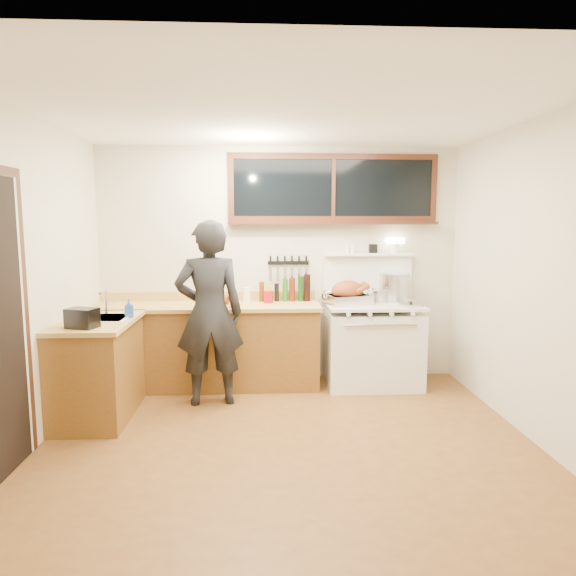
{
  "coord_description": "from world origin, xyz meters",
  "views": [
    {
      "loc": [
        -0.21,
        -4.01,
        1.79
      ],
      "look_at": [
        0.05,
        0.85,
        1.15
      ],
      "focal_mm": 32.0,
      "sensor_mm": 36.0,
      "label": 1
    }
  ],
  "objects": [
    {
      "name": "roast_turkey",
      "position": [
        0.73,
        1.42,
        1.0
      ],
      "size": [
        0.54,
        0.46,
        0.25
      ],
      "color": "silver",
      "rests_on": "vintage_stove"
    },
    {
      "name": "counter_left",
      "position": [
        -1.7,
        0.62,
        0.45
      ],
      "size": [
        0.64,
        1.09,
        0.9
      ],
      "color": "brown",
      "rests_on": "ground"
    },
    {
      "name": "stockpot",
      "position": [
        1.28,
        1.58,
        1.06
      ],
      "size": [
        0.44,
        0.44,
        0.31
      ],
      "color": "silver",
      "rests_on": "vintage_stove"
    },
    {
      "name": "bottle_cluster",
      "position": [
        0.11,
        1.63,
        1.03
      ],
      "size": [
        0.57,
        0.07,
        0.3
      ],
      "color": "black",
      "rests_on": "counter_back"
    },
    {
      "name": "toaster",
      "position": [
        -1.7,
        0.28,
        0.98
      ],
      "size": [
        0.28,
        0.23,
        0.17
      ],
      "color": "black",
      "rests_on": "counter_left"
    },
    {
      "name": "vintage_stove",
      "position": [
        1.0,
        1.41,
        0.47
      ],
      "size": [
        1.02,
        0.74,
        1.6
      ],
      "color": "white",
      "rests_on": "ground"
    },
    {
      "name": "ground_plane",
      "position": [
        0.0,
        0.0,
        -0.01
      ],
      "size": [
        4.0,
        3.5,
        0.02
      ],
      "primitive_type": "cube",
      "color": "brown"
    },
    {
      "name": "coffee_tin",
      "position": [
        -0.13,
        1.53,
        0.97
      ],
      "size": [
        0.1,
        0.09,
        0.13
      ],
      "color": "maroon",
      "rests_on": "counter_back"
    },
    {
      "name": "man",
      "position": [
        -0.71,
        0.92,
        0.9
      ],
      "size": [
        0.71,
        0.52,
        1.8
      ],
      "color": "black",
      "rests_on": "ground"
    },
    {
      "name": "counter_back",
      "position": [
        -0.8,
        1.45,
        0.45
      ],
      "size": [
        2.44,
        0.64,
        1.0
      ],
      "color": "brown",
      "rests_on": "ground"
    },
    {
      "name": "room_shell",
      "position": [
        0.0,
        0.0,
        1.65
      ],
      "size": [
        4.1,
        3.6,
        2.65
      ],
      "color": "beige",
      "rests_on": "ground"
    },
    {
      "name": "pot_lid",
      "position": [
        1.37,
        1.26,
        0.91
      ],
      "size": [
        0.3,
        0.3,
        0.04
      ],
      "color": "silver",
      "rests_on": "vintage_stove"
    },
    {
      "name": "sink_unit",
      "position": [
        -1.68,
        0.7,
        0.85
      ],
      "size": [
        0.5,
        0.45,
        0.37
      ],
      "color": "white",
      "rests_on": "counter_left"
    },
    {
      "name": "pitcher",
      "position": [
        -0.36,
        1.61,
        0.98
      ],
      "size": [
        0.1,
        0.1,
        0.16
      ],
      "color": "white",
      "rests_on": "counter_back"
    },
    {
      "name": "back_window",
      "position": [
        0.6,
        1.72,
        2.06
      ],
      "size": [
        2.32,
        0.13,
        0.77
      ],
      "color": "black",
      "rests_on": "room_shell"
    },
    {
      "name": "cutting_board",
      "position": [
        -0.63,
        1.34,
        0.95
      ],
      "size": [
        0.41,
        0.31,
        0.14
      ],
      "color": "tan",
      "rests_on": "counter_back"
    },
    {
      "name": "soap_bottle",
      "position": [
        -1.43,
        0.74,
        0.98
      ],
      "size": [
        0.09,
        0.09,
        0.17
      ],
      "color": "blue",
      "rests_on": "counter_left"
    },
    {
      "name": "knife_strip",
      "position": [
        0.1,
        1.73,
        1.31
      ],
      "size": [
        0.46,
        0.03,
        0.28
      ],
      "color": "black",
      "rests_on": "room_shell"
    },
    {
      "name": "saucepan",
      "position": [
        1.09,
        1.5,
        0.97
      ],
      "size": [
        0.2,
        0.31,
        0.13
      ],
      "color": "silver",
      "rests_on": "vintage_stove"
    }
  ]
}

